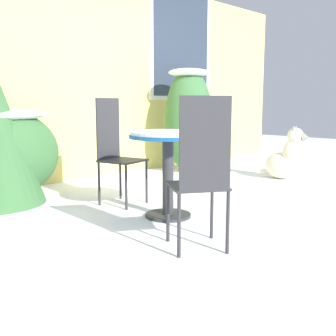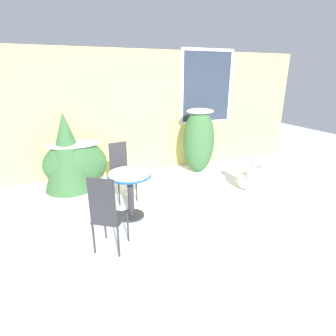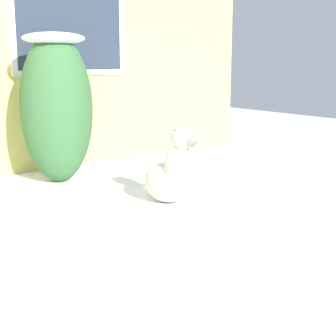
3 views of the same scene
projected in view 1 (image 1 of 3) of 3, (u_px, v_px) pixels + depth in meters
name	position (u px, v px, depth m)	size (l,w,h in m)	color
ground_plane	(233.00, 203.00, 4.18)	(16.00, 16.00, 0.00)	white
house_wall	(104.00, 73.00, 5.56)	(8.00, 0.10, 2.71)	#E5D16B
shrub_left	(2.00, 152.00, 4.20)	(1.22, 0.70, 0.92)	#386638
shrub_middle	(189.00, 118.00, 5.95)	(0.71, 0.65, 1.45)	#386638
patio_table	(168.00, 152.00, 3.58)	(0.66, 0.66, 0.74)	#2D2D30
patio_chair_near_table	(116.00, 149.00, 4.09)	(0.43, 0.43, 1.03)	#2D2D30
patio_chair_far_side	(201.00, 172.00, 2.74)	(0.50, 0.50, 1.03)	#2D2D30
dog	(286.00, 160.00, 5.44)	(0.45, 0.63, 0.69)	beige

